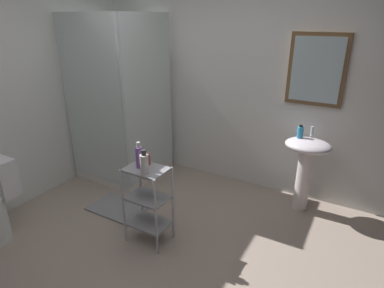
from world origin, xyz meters
TOP-DOWN VIEW (x-y plane):
  - ground_plane at (0.00, 0.00)m, footprint 4.20×4.20m
  - wall_back at (0.01, 1.85)m, footprint 4.20×0.14m
  - shower_stall at (-1.23, 1.19)m, footprint 0.92×0.92m
  - pedestal_sink at (0.92, 1.52)m, footprint 0.46×0.37m
  - sink_faucet at (0.92, 1.64)m, footprint 0.03×0.03m
  - storage_cart at (-0.19, 0.30)m, footprint 0.38×0.28m
  - hand_soap_bottle at (0.82, 1.54)m, footprint 0.06×0.06m
  - lotion_bottle_white at (-0.14, 0.21)m, footprint 0.07×0.07m
  - conditioner_bottle_purple at (-0.25, 0.28)m, footprint 0.06×0.06m
  - rinse_cup at (-0.24, 0.37)m, footprint 0.07×0.07m
  - bath_mat at (-0.81, 0.53)m, footprint 0.60×0.40m

SIDE VIEW (x-z plane):
  - ground_plane at x=0.00m, z-range -0.02..0.00m
  - bath_mat at x=-0.81m, z-range 0.00..0.02m
  - storage_cart at x=-0.19m, z-range 0.07..0.81m
  - shower_stall at x=-1.23m, z-range -0.54..1.46m
  - pedestal_sink at x=0.92m, z-range 0.17..0.98m
  - rinse_cup at x=-0.24m, z-range 0.74..0.84m
  - lotion_bottle_white at x=-0.14m, z-range 0.73..0.94m
  - conditioner_bottle_purple at x=-0.25m, z-range 0.72..0.96m
  - sink_faucet at x=0.92m, z-range 0.81..0.91m
  - hand_soap_bottle at x=0.82m, z-range 0.80..0.94m
  - wall_back at x=0.01m, z-range 0.00..2.50m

